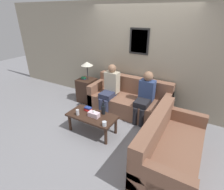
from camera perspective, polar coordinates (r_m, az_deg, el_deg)
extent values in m
plane|color=gray|center=(4.19, 2.63, -8.25)|extent=(16.00, 16.00, 0.00)
cube|color=#9E937F|center=(4.46, 8.72, 11.91)|extent=(9.00, 0.06, 2.60)
cube|color=black|center=(4.35, 8.86, 16.92)|extent=(0.48, 0.02, 0.60)
cube|color=silver|center=(4.34, 8.82, 16.91)|extent=(0.40, 0.01, 0.52)
cube|color=brown|center=(4.43, 5.37, -3.16)|extent=(1.96, 0.83, 0.43)
cube|color=brown|center=(4.51, 7.30, 3.26)|extent=(1.96, 0.20, 0.43)
cube|color=brown|center=(4.78, -4.45, 0.70)|extent=(0.14, 0.83, 0.66)
cube|color=brown|center=(4.13, 16.92, -4.66)|extent=(0.14, 0.83, 0.66)
cube|color=brown|center=(3.17, 18.75, -18.10)|extent=(0.83, 1.68, 0.43)
cube|color=brown|center=(2.95, 13.91, -10.42)|extent=(0.20, 1.68, 0.43)
cube|color=brown|center=(2.56, 14.79, -27.13)|extent=(0.83, 0.14, 0.66)
cube|color=brown|center=(3.71, 21.72, -9.18)|extent=(0.83, 0.14, 0.66)
cube|color=#382319|center=(3.65, -6.55, -6.80)|extent=(1.03, 0.51, 0.04)
cylinder|color=#382319|center=(3.90, -13.59, -8.72)|extent=(0.06, 0.06, 0.37)
cylinder|color=#382319|center=(3.43, -2.04, -13.30)|extent=(0.06, 0.06, 0.37)
cylinder|color=#382319|center=(4.13, -9.93, -6.18)|extent=(0.06, 0.06, 0.37)
cylinder|color=#382319|center=(3.69, 1.22, -10.02)|extent=(0.06, 0.06, 0.37)
cube|color=#382319|center=(4.97, -8.16, 1.53)|extent=(0.45, 0.45, 0.66)
cylinder|color=#262628|center=(4.75, -8.02, 7.33)|extent=(0.02, 0.02, 0.41)
cone|color=beige|center=(4.68, -8.19, 10.10)|extent=(0.31, 0.31, 0.10)
cube|color=navy|center=(4.87, -9.20, 5.24)|extent=(0.12, 0.07, 0.02)
cube|color=#237547|center=(4.86, -9.21, 5.45)|extent=(0.11, 0.09, 0.02)
cube|color=#237547|center=(4.85, -9.23, 5.71)|extent=(0.13, 0.08, 0.03)
cylinder|color=black|center=(3.62, -2.85, -4.87)|extent=(0.08, 0.08, 0.19)
cylinder|color=black|center=(3.55, -2.90, -3.02)|extent=(0.03, 0.03, 0.08)
cylinder|color=silver|center=(3.28, -2.50, -9.36)|extent=(0.08, 0.08, 0.09)
cube|color=red|center=(3.81, -7.81, -4.85)|extent=(0.17, 0.13, 0.03)
cube|color=red|center=(3.79, -7.83, -4.51)|extent=(0.15, 0.10, 0.03)
cube|color=navy|center=(3.78, -7.85, -4.15)|extent=(0.15, 0.09, 0.03)
cylinder|color=#BCBCC1|center=(3.66, -11.18, -5.56)|extent=(0.07, 0.07, 0.12)
cube|color=silver|center=(3.56, -5.93, -6.34)|extent=(0.23, 0.12, 0.10)
sphere|color=white|center=(3.53, -5.98, -5.37)|extent=(0.05, 0.05, 0.05)
cube|color=#2D334C|center=(4.32, -1.37, 0.10)|extent=(0.31, 0.42, 0.14)
cylinder|color=#2D334C|center=(4.32, -3.64, -3.85)|extent=(0.11, 0.11, 0.43)
cylinder|color=#2D334C|center=(4.25, -1.92, -4.37)|extent=(0.11, 0.11, 0.43)
cube|color=beige|center=(4.38, 0.01, 4.23)|extent=(0.34, 0.22, 0.53)
sphere|color=#8C664C|center=(4.26, 0.02, 8.67)|extent=(0.20, 0.20, 0.20)
cube|color=black|center=(4.01, 10.03, -2.47)|extent=(0.31, 0.44, 0.14)
cylinder|color=black|center=(3.98, 7.57, -6.85)|extent=(0.11, 0.11, 0.43)
cylinder|color=black|center=(3.94, 9.62, -7.42)|extent=(0.11, 0.11, 0.43)
cube|color=#33477A|center=(4.09, 11.37, 1.65)|extent=(0.34, 0.22, 0.46)
sphere|color=#8C664C|center=(3.98, 11.78, 6.03)|extent=(0.22, 0.22, 0.22)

